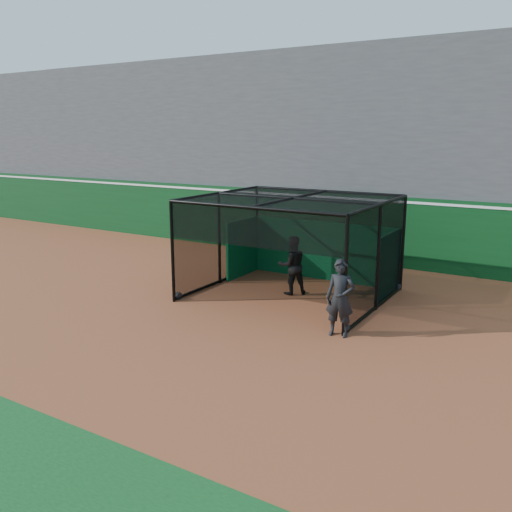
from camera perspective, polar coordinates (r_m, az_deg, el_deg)
The scene contains 6 objects.
ground at distance 13.68m, azimuth -5.26°, elevation -7.21°, with size 120.00×120.00×0.00m, color brown.
outfield_wall at distance 20.60m, azimuth 8.85°, elevation 3.20°, with size 50.00×0.50×2.50m.
grandstand at distance 23.85m, azimuth 12.67°, elevation 12.03°, with size 50.00×7.85×8.95m.
batting_cage at distance 15.71m, azimuth 3.84°, elevation 0.87°, with size 5.23×4.64×2.87m.
batter at distance 15.98m, azimuth 3.83°, elevation -0.97°, with size 0.85×0.66×1.74m, color black.
on_deck_player at distance 12.78m, azimuth 8.83°, elevation -4.41°, with size 0.72×0.52×1.85m.
Camera 1 is at (7.70, -10.30, 4.67)m, focal length 38.00 mm.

